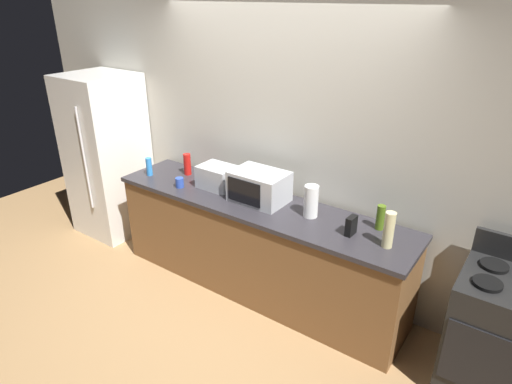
{
  "coord_description": "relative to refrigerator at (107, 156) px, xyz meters",
  "views": [
    {
      "loc": [
        1.99,
        -2.4,
        2.58
      ],
      "look_at": [
        0.0,
        0.4,
        1.0
      ],
      "focal_mm": 30.77,
      "sensor_mm": 36.0,
      "label": 1
    }
  ],
  "objects": [
    {
      "name": "mug_blue",
      "position": [
        1.27,
        -0.15,
        0.05
      ],
      "size": [
        0.08,
        0.08,
        0.09
      ],
      "primitive_type": "cylinder",
      "color": "#2D4CB2",
      "rests_on": "counter_run"
    },
    {
      "name": "bottle_spray_cleaner",
      "position": [
        0.82,
        -0.11,
        0.09
      ],
      "size": [
        0.06,
        0.06,
        0.18
      ],
      "primitive_type": "cylinder",
      "color": "#338CE5",
      "rests_on": "counter_run"
    },
    {
      "name": "counter_run",
      "position": [
        2.05,
        0.0,
        -0.45
      ],
      "size": [
        2.84,
        0.64,
        0.9
      ],
      "color": "brown",
      "rests_on": "ground_plane"
    },
    {
      "name": "bottle_hot_sauce",
      "position": [
        1.12,
        0.13,
        0.11
      ],
      "size": [
        0.07,
        0.07,
        0.21
      ],
      "primitive_type": "cylinder",
      "color": "red",
      "rests_on": "counter_run"
    },
    {
      "name": "cordless_phone",
      "position": [
        2.95,
        -0.04,
        0.07
      ],
      "size": [
        0.06,
        0.11,
        0.15
      ],
      "primitive_type": "cube",
      "rotation": [
        0.0,
        0.0,
        -0.05
      ],
      "color": "black",
      "rests_on": "counter_run"
    },
    {
      "name": "refrigerator",
      "position": [
        0.0,
        0.0,
        0.0
      ],
      "size": [
        0.72,
        0.73,
        1.8
      ],
      "color": "white",
      "rests_on": "ground_plane"
    },
    {
      "name": "bottle_olive_oil",
      "position": [
        3.1,
        0.17,
        0.1
      ],
      "size": [
        0.06,
        0.06,
        0.2
      ],
      "primitive_type": "cylinder",
      "color": "#4C6B19",
      "rests_on": "counter_run"
    },
    {
      "name": "ground_plane",
      "position": [
        2.05,
        -0.4,
        -0.9
      ],
      "size": [
        8.0,
        8.0,
        0.0
      ],
      "primitive_type": "plane",
      "color": "#A87F51"
    },
    {
      "name": "bottle_hand_soap",
      "position": [
        3.24,
        -0.04,
        0.14
      ],
      "size": [
        0.08,
        0.08,
        0.28
      ],
      "primitive_type": "cylinder",
      "color": "beige",
      "rests_on": "counter_run"
    },
    {
      "name": "back_wall",
      "position": [
        2.05,
        0.41,
        0.45
      ],
      "size": [
        6.4,
        0.1,
        2.7
      ],
      "primitive_type": "cube",
      "color": "beige",
      "rests_on": "ground_plane"
    },
    {
      "name": "microwave",
      "position": [
        2.05,
        0.05,
        0.13
      ],
      "size": [
        0.48,
        0.35,
        0.27
      ],
      "color": "#B7BABF",
      "rests_on": "counter_run"
    },
    {
      "name": "stove_range",
      "position": [
        4.05,
        0.0,
        -0.44
      ],
      "size": [
        0.6,
        0.61,
        1.08
      ],
      "color": "black",
      "rests_on": "ground_plane"
    },
    {
      "name": "paper_towel_roll",
      "position": [
        2.56,
        0.05,
        0.13
      ],
      "size": [
        0.12,
        0.12,
        0.27
      ],
      "primitive_type": "cylinder",
      "color": "white",
      "rests_on": "counter_run"
    },
    {
      "name": "toaster_oven",
      "position": [
        1.57,
        0.06,
        0.1
      ],
      "size": [
        0.34,
        0.26,
        0.21
      ],
      "primitive_type": "cube",
      "color": "#B7BABF",
      "rests_on": "counter_run"
    }
  ]
}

